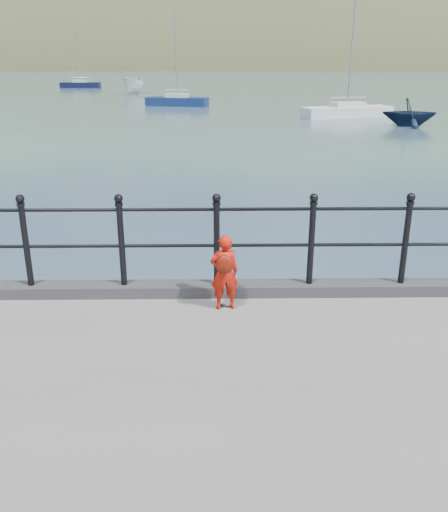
{
  "coord_description": "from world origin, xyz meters",
  "views": [
    {
      "loc": [
        0.59,
        -6.62,
        3.93
      ],
      "look_at": [
        0.69,
        -0.2,
        1.55
      ],
      "focal_mm": 38.0,
      "sensor_mm": 36.0,
      "label": 1
    }
  ],
  "objects_px": {
    "railing": "(169,234)",
    "launch_navy": "(410,112)",
    "launch_white": "(133,85)",
    "sailboat_left": "(81,85)",
    "child": "(224,272)",
    "sailboat_near": "(347,112)",
    "sailboat_port": "(177,102)"
  },
  "relations": [
    {
      "from": "sailboat_near",
      "to": "sailboat_port",
      "type": "xyz_separation_m",
      "value": [
        -12.17,
        9.03,
        -0.0
      ]
    },
    {
      "from": "sailboat_port",
      "to": "sailboat_left",
      "type": "xyz_separation_m",
      "value": [
        -14.47,
        27.7,
        -0.0
      ]
    },
    {
      "from": "launch_white",
      "to": "sailboat_left",
      "type": "bearing_deg",
      "value": 135.47
    },
    {
      "from": "sailboat_near",
      "to": "child",
      "type": "bearing_deg",
      "value": -123.12
    },
    {
      "from": "launch_navy",
      "to": "sailboat_left",
      "type": "xyz_separation_m",
      "value": [
        -29.14,
        41.88,
        -0.47
      ]
    },
    {
      "from": "child",
      "to": "sailboat_near",
      "type": "height_order",
      "value": "sailboat_near"
    },
    {
      "from": "child",
      "to": "sailboat_left",
      "type": "height_order",
      "value": "sailboat_left"
    },
    {
      "from": "sailboat_port",
      "to": "sailboat_left",
      "type": "bearing_deg",
      "value": 131.53
    },
    {
      "from": "child",
      "to": "sailboat_near",
      "type": "bearing_deg",
      "value": -114.15
    },
    {
      "from": "railing",
      "to": "launch_navy",
      "type": "height_order",
      "value": "railing"
    },
    {
      "from": "launch_white",
      "to": "launch_navy",
      "type": "relative_size",
      "value": 1.58
    },
    {
      "from": "railing",
      "to": "launch_white",
      "type": "distance_m",
      "value": 56.24
    },
    {
      "from": "launch_navy",
      "to": "sailboat_near",
      "type": "relative_size",
      "value": 0.36
    },
    {
      "from": "launch_white",
      "to": "sailboat_port",
      "type": "relative_size",
      "value": 0.65
    },
    {
      "from": "launch_white",
      "to": "sailboat_left",
      "type": "distance_m",
      "value": 15.26
    },
    {
      "from": "railing",
      "to": "child",
      "type": "height_order",
      "value": "railing"
    },
    {
      "from": "launch_navy",
      "to": "railing",
      "type": "bearing_deg",
      "value": 164.04
    },
    {
      "from": "railing",
      "to": "launch_navy",
      "type": "distance_m",
      "value": 28.94
    },
    {
      "from": "child",
      "to": "railing",
      "type": "bearing_deg",
      "value": -40.07
    },
    {
      "from": "railing",
      "to": "child",
      "type": "bearing_deg",
      "value": -31.53
    },
    {
      "from": "sailboat_near",
      "to": "railing",
      "type": "bearing_deg",
      "value": -124.48
    },
    {
      "from": "sailboat_near",
      "to": "sailboat_port",
      "type": "bearing_deg",
      "value": 125.91
    },
    {
      "from": "launch_white",
      "to": "sailboat_near",
      "type": "relative_size",
      "value": 0.56
    },
    {
      "from": "railing",
      "to": "sailboat_port",
      "type": "height_order",
      "value": "sailboat_port"
    },
    {
      "from": "launch_navy",
      "to": "sailboat_left",
      "type": "distance_m",
      "value": 51.02
    },
    {
      "from": "child",
      "to": "sailboat_left",
      "type": "distance_m",
      "value": 70.84
    },
    {
      "from": "railing",
      "to": "sailboat_near",
      "type": "distance_m",
      "value": 32.88
    },
    {
      "from": "launch_white",
      "to": "sailboat_near",
      "type": "distance_m",
      "value": 30.14
    },
    {
      "from": "sailboat_left",
      "to": "launch_white",
      "type": "bearing_deg",
      "value": -53.34
    },
    {
      "from": "launch_white",
      "to": "railing",
      "type": "bearing_deg",
      "value": -70.67
    },
    {
      "from": "railing",
      "to": "sailboat_port",
      "type": "xyz_separation_m",
      "value": [
        -2.58,
        40.45,
        -1.48
      ]
    },
    {
      "from": "sailboat_left",
      "to": "railing",
      "type": "bearing_deg",
      "value": -73.98
    }
  ]
}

